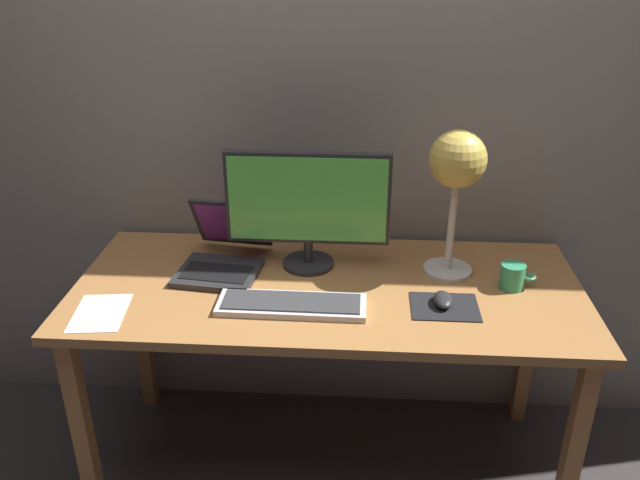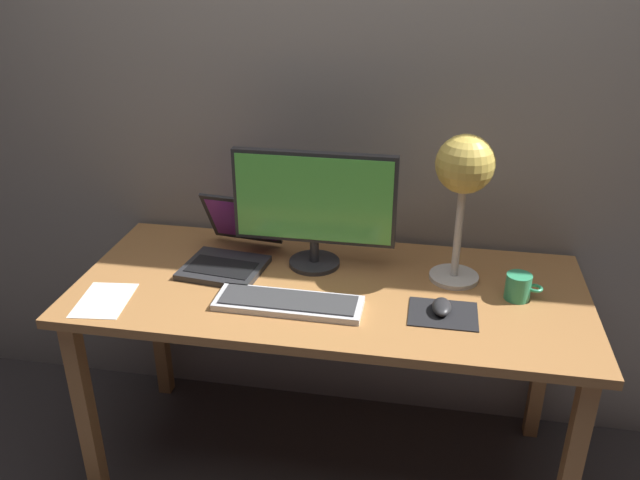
{
  "view_description": "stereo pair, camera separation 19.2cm",
  "coord_description": "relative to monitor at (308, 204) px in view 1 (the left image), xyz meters",
  "views": [
    {
      "loc": [
        0.09,
        -1.78,
        1.75
      ],
      "look_at": [
        -0.02,
        -0.05,
        0.92
      ],
      "focal_mm": 36.35,
      "sensor_mm": 36.0,
      "label": 1
    },
    {
      "loc": [
        0.28,
        -1.76,
        1.75
      ],
      "look_at": [
        -0.02,
        -0.05,
        0.92
      ],
      "focal_mm": 36.35,
      "sensor_mm": 36.0,
      "label": 2
    }
  ],
  "objects": [
    {
      "name": "ground_plane",
      "position": [
        0.07,
        -0.13,
        -0.96
      ],
      "size": [
        4.8,
        4.8,
        0.0
      ],
      "primitive_type": "plane",
      "color": "#383333",
      "rests_on": "ground"
    },
    {
      "name": "back_wall",
      "position": [
        0.07,
        0.27,
        0.34
      ],
      "size": [
        4.8,
        0.06,
        2.6
      ],
      "primitive_type": "cube",
      "color": "gray",
      "rests_on": "ground"
    },
    {
      "name": "desk",
      "position": [
        0.07,
        -0.13,
        -0.3
      ],
      "size": [
        1.6,
        0.7,
        0.74
      ],
      "color": "#A8703D",
      "rests_on": "ground"
    },
    {
      "name": "monitor",
      "position": [
        0.0,
        0.0,
        0.0
      ],
      "size": [
        0.53,
        0.17,
        0.39
      ],
      "color": "#28282B",
      "rests_on": "desk"
    },
    {
      "name": "keyboard_main",
      "position": [
        -0.03,
        -0.28,
        -0.21
      ],
      "size": [
        0.44,
        0.14,
        0.03
      ],
      "color": "silver",
      "rests_on": "desk"
    },
    {
      "name": "laptop",
      "position": [
        -0.28,
        -0.02,
        -0.16
      ],
      "size": [
        0.29,
        0.36,
        0.22
      ],
      "color": "#28282B",
      "rests_on": "desk"
    },
    {
      "name": "desk_lamp",
      "position": [
        0.46,
        -0.02,
        0.14
      ],
      "size": [
        0.18,
        0.18,
        0.48
      ],
      "color": "beige",
      "rests_on": "desk"
    },
    {
      "name": "mousepad",
      "position": [
        0.43,
        -0.24,
        -0.22
      ],
      "size": [
        0.2,
        0.16,
        0.0
      ],
      "primitive_type": "cube",
      "color": "black",
      "rests_on": "desk"
    },
    {
      "name": "mouse",
      "position": [
        0.42,
        -0.23,
        -0.2
      ],
      "size": [
        0.06,
        0.1,
        0.03
      ],
      "primitive_type": "ellipsoid",
      "color": "#28282B",
      "rests_on": "mousepad"
    },
    {
      "name": "coffee_mug",
      "position": [
        0.65,
        -0.11,
        -0.18
      ],
      "size": [
        0.11,
        0.08,
        0.08
      ],
      "color": "#339966",
      "rests_on": "desk"
    },
    {
      "name": "paper_sheet_near_mouse",
      "position": [
        -0.58,
        -0.34,
        -0.22
      ],
      "size": [
        0.17,
        0.23,
        0.0
      ],
      "primitive_type": "cube",
      "rotation": [
        0.0,
        0.0,
        0.11
      ],
      "color": "white",
      "rests_on": "desk"
    }
  ]
}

